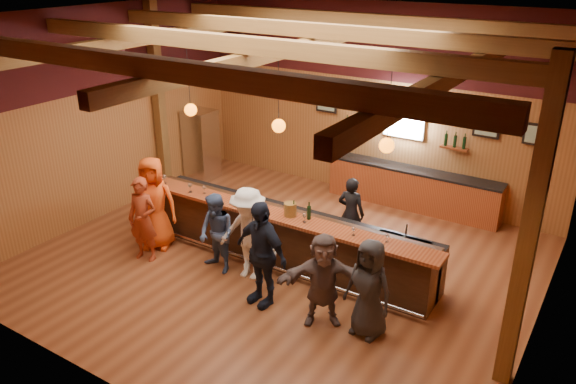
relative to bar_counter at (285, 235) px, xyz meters
name	(u,v)px	position (x,y,z in m)	size (l,w,h in m)	color
room	(280,96)	(-0.02, -0.09, 2.69)	(9.04, 9.00, 4.52)	brown
bar_counter	(285,235)	(0.00, 0.00, 0.00)	(6.30, 1.07, 1.11)	black
back_bar_cabinet	(412,188)	(1.18, 3.57, -0.05)	(4.00, 0.52, 0.95)	maroon
window	(405,117)	(0.78, 3.80, 1.53)	(0.95, 0.09, 0.95)	silver
framed_pictures	(443,121)	(1.65, 3.79, 1.58)	(5.35, 0.05, 0.45)	black
wine_shelves	(402,136)	(0.78, 3.73, 1.10)	(3.00, 0.18, 0.30)	maroon
pendant_lights	(279,125)	(-0.02, -0.15, 2.19)	(4.24, 0.24, 1.37)	black
stainless_fridge	(201,145)	(-4.12, 2.45, 0.38)	(0.70, 0.70, 1.80)	silver
customer_orange	(154,203)	(-2.45, -0.92, 0.42)	(0.92, 0.60, 1.88)	#EE5116
customer_redvest	(143,219)	(-2.28, -1.39, 0.31)	(0.60, 0.40, 1.66)	#9F381C
customer_denim	(217,234)	(-0.82, -1.00, 0.23)	(0.74, 0.57, 1.51)	#435986
customer_white	(249,234)	(-0.20, -0.86, 0.35)	(1.12, 0.65, 1.74)	white
customer_navy	(261,253)	(0.44, -1.41, 0.41)	(1.09, 0.45, 1.86)	#171E2F
customer_brown	(323,280)	(1.58, -1.35, 0.26)	(1.45, 0.46, 1.56)	#604E4C
customer_dark	(369,289)	(2.30, -1.23, 0.28)	(0.78, 0.51, 1.60)	#262629
bartender	(351,213)	(0.85, 1.09, 0.23)	(0.55, 0.36, 1.50)	black
ice_bucket	(290,209)	(0.29, -0.26, 0.71)	(0.22, 0.22, 0.24)	brown
bottle_a	(294,210)	(0.37, -0.26, 0.71)	(0.07, 0.07, 0.32)	black
bottle_b	(309,213)	(0.65, -0.21, 0.72)	(0.07, 0.07, 0.33)	black
glass_a	(164,177)	(-2.68, -0.35, 0.73)	(0.09, 0.09, 0.20)	silver
glass_b	(190,186)	(-1.94, -0.41, 0.73)	(0.09, 0.09, 0.19)	silver
glass_c	(204,188)	(-1.67, -0.31, 0.70)	(0.07, 0.07, 0.16)	silver
glass_d	(240,197)	(-0.77, -0.33, 0.73)	(0.09, 0.09, 0.20)	silver
glass_e	(253,200)	(-0.53, -0.26, 0.71)	(0.07, 0.07, 0.17)	silver
glass_f	(305,216)	(0.65, -0.36, 0.71)	(0.08, 0.08, 0.17)	silver
glass_g	(354,229)	(1.59, -0.34, 0.70)	(0.07, 0.07, 0.16)	silver
glass_h	(387,236)	(2.15, -0.27, 0.70)	(0.07, 0.07, 0.16)	silver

